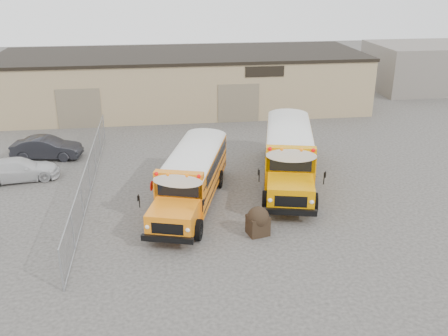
{
  "coord_description": "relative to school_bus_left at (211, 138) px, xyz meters",
  "views": [
    {
      "loc": [
        -2.21,
        -22.15,
        11.13
      ],
      "look_at": [
        1.03,
        1.5,
        1.6
      ],
      "focal_mm": 40.0,
      "sensor_mm": 36.0,
      "label": 1
    }
  ],
  "objects": [
    {
      "name": "ground",
      "position": [
        -0.95,
        -6.61,
        -1.58
      ],
      "size": [
        120.0,
        120.0,
        0.0
      ],
      "primitive_type": "plane",
      "color": "#363432",
      "rests_on": "ground"
    },
    {
      "name": "distant_building_right",
      "position": [
        23.05,
        17.39,
        0.62
      ],
      "size": [
        10.0,
        8.0,
        4.4
      ],
      "primitive_type": "cube",
      "color": "slate",
      "rests_on": "ground"
    },
    {
      "name": "school_bus_left",
      "position": [
        0.0,
        0.0,
        0.0
      ],
      "size": [
        4.81,
        9.59,
        2.73
      ],
      "color": "orange",
      "rests_on": "ground"
    },
    {
      "name": "car_dark",
      "position": [
        -10.2,
        2.02,
        -0.88
      ],
      "size": [
        4.41,
        2.03,
        1.4
      ],
      "primitive_type": "imported",
      "rotation": [
        0.0,
        0.0,
        1.44
      ],
      "color": "black",
      "rests_on": "ground"
    },
    {
      "name": "tarp_bundle",
      "position": [
        1.04,
        -9.33,
        -0.89
      ],
      "size": [
        1.06,
        0.99,
        1.35
      ],
      "color": "black",
      "rests_on": "ground"
    },
    {
      "name": "school_bus_right",
      "position": [
        5.46,
        2.82,
        0.15
      ],
      "size": [
        4.8,
        10.54,
        3.0
      ],
      "color": "orange",
      "rests_on": "ground"
    },
    {
      "name": "car_white",
      "position": [
        -11.11,
        -1.35,
        -0.95
      ],
      "size": [
        4.58,
        2.41,
        1.26
      ],
      "primitive_type": "imported",
      "rotation": [
        0.0,
        0.0,
        1.72
      ],
      "color": "silver",
      "rests_on": "ground"
    },
    {
      "name": "warehouse",
      "position": [
        -0.95,
        13.39,
        0.79
      ],
      "size": [
        30.2,
        10.2,
        4.67
      ],
      "color": "#9F8A62",
      "rests_on": "ground"
    },
    {
      "name": "chainlink_fence",
      "position": [
        -6.95,
        -3.61,
        -0.68
      ],
      "size": [
        0.07,
        18.07,
        1.81
      ],
      "color": "#95989D",
      "rests_on": "ground"
    }
  ]
}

